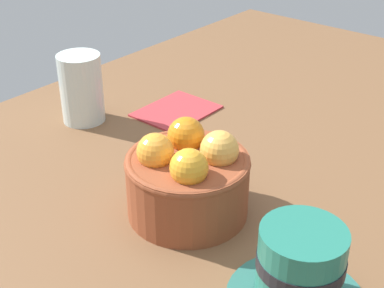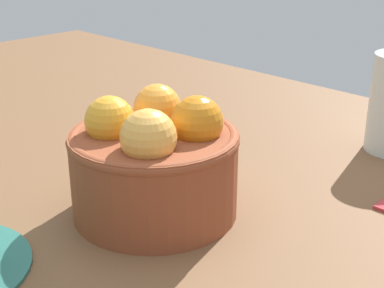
{
  "view_description": "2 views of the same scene",
  "coord_description": "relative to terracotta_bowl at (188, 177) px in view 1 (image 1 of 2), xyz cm",
  "views": [
    {
      "loc": [
        38.2,
        32.56,
        37.03
      ],
      "look_at": [
        -1.85,
        -0.92,
        7.55
      ],
      "focal_mm": 51.64,
      "sensor_mm": 36.0,
      "label": 1
    },
    {
      "loc": [
        -31.4,
        26.98,
        22.66
      ],
      "look_at": [
        -1.29,
        -2.95,
        5.53
      ],
      "focal_mm": 53.01,
      "sensor_mm": 36.0,
      "label": 2
    }
  ],
  "objects": [
    {
      "name": "coffee_cup",
      "position": [
        4.16,
        16.36,
        -0.79
      ],
      "size": [
        12.79,
        12.79,
        7.99
      ],
      "color": "#2C685E",
      "rests_on": "ground_plane"
    },
    {
      "name": "folded_napkin",
      "position": [
        -18.21,
        -17.71,
        -4.21
      ],
      "size": [
        11.62,
        9.26,
        0.6
      ],
      "primitive_type": "cube",
      "rotation": [
        0.0,
        0.0,
        0.0
      ],
      "color": "#B23338",
      "rests_on": "ground_plane"
    },
    {
      "name": "water_glass",
      "position": [
        -7.54,
        -26.44,
        0.53
      ],
      "size": [
        6.18,
        6.18,
        10.08
      ],
      "primitive_type": "cylinder",
      "color": "silver",
      "rests_on": "ground_plane"
    },
    {
      "name": "terracotta_bowl",
      "position": [
        0.0,
        0.0,
        0.0
      ],
      "size": [
        13.57,
        13.57,
        9.97
      ],
      "color": "brown",
      "rests_on": "ground_plane"
    },
    {
      "name": "ground_plane",
      "position": [
        0.03,
        0.0,
        -6.54
      ],
      "size": [
        143.8,
        82.38,
        4.07
      ],
      "primitive_type": "cube",
      "color": "brown"
    }
  ]
}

